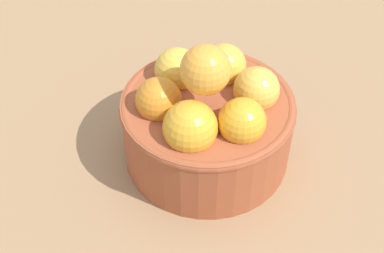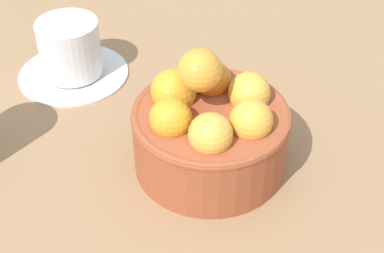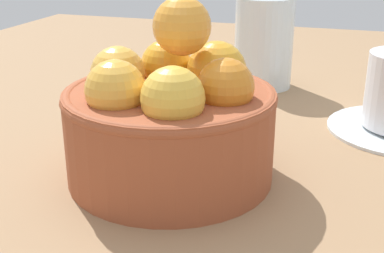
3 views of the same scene
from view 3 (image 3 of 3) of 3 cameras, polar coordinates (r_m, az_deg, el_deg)
The scene contains 3 objects.
ground_plane at distance 43.29cm, azimuth -2.31°, elevation -8.20°, with size 141.83×106.84×4.75cm, color #997551.
terracotta_bowl at distance 40.23cm, azimuth -2.37°, elevation 1.02°, with size 16.50×16.50×14.15cm.
water_glass at distance 65.18cm, azimuth 7.92°, elevation 9.14°, with size 7.21×7.21×11.01cm, color silver.
Camera 3 is at (35.41, 13.09, 18.80)cm, focal length 48.36 mm.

